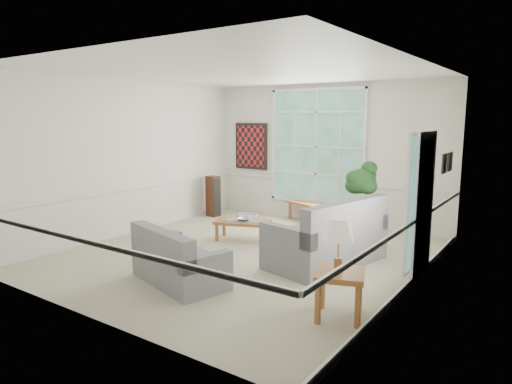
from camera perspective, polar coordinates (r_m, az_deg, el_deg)
floor at (r=7.77m, az=-1.46°, el=-7.83°), size 5.50×6.00×0.01m
ceiling at (r=7.46m, az=-1.56°, el=14.82°), size 5.50×6.00×0.02m
wall_back at (r=10.03m, az=8.69°, el=4.72°), size 5.50×0.02×3.00m
wall_front at (r=5.36m, az=-20.78°, el=0.29°), size 5.50×0.02×3.00m
wall_left at (r=9.35m, az=-15.29°, el=4.17°), size 0.02×6.00×3.00m
wall_right at (r=6.26m, az=19.28°, el=1.59°), size 0.02×6.00×3.00m
window_back at (r=10.08m, az=7.58°, el=5.62°), size 2.30×0.08×2.40m
entry_door at (r=6.91m, az=20.10°, el=-1.55°), size 0.08×0.90×2.10m
door_sidelight at (r=6.29m, az=18.69°, el=-1.57°), size 0.08×0.26×1.90m
wall_art at (r=10.98m, az=-0.64°, el=5.74°), size 0.90×0.06×1.10m
wall_frame_near at (r=7.95m, az=22.42°, el=3.31°), size 0.04×0.26×0.32m
wall_frame_far at (r=8.34m, az=23.01°, el=3.52°), size 0.04×0.26×0.32m
loveseat_right at (r=7.26m, az=8.76°, el=-4.79°), size 1.40×2.12×1.06m
loveseat_front at (r=6.48m, az=-9.49°, el=-7.75°), size 1.62×1.13×0.79m
coffee_table at (r=8.61m, az=-1.70°, el=-4.79°), size 1.13×0.85×0.37m
pewter_bowl at (r=8.52m, az=-1.50°, el=-3.40°), size 0.29×0.29×0.07m
window_bench at (r=9.90m, az=7.75°, el=-2.88°), size 1.80×0.94×0.42m
end_table at (r=8.35m, az=12.25°, el=-4.65°), size 0.68×0.68×0.60m
houseplant at (r=8.19m, az=12.99°, el=0.58°), size 0.76×0.76×0.95m
side_table at (r=5.44m, az=10.37°, el=-12.52°), size 0.70×0.70×0.55m
table_lamp at (r=5.33m, az=10.28°, el=-6.42°), size 0.48×0.48×0.60m
pet_bed at (r=10.20m, az=-1.12°, el=-3.20°), size 0.63×0.63×0.15m
floor_speaker at (r=10.68m, az=-5.39°, el=-0.52°), size 0.33×0.28×0.94m
cat at (r=7.85m, az=11.24°, el=-3.17°), size 0.36×0.31×0.14m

